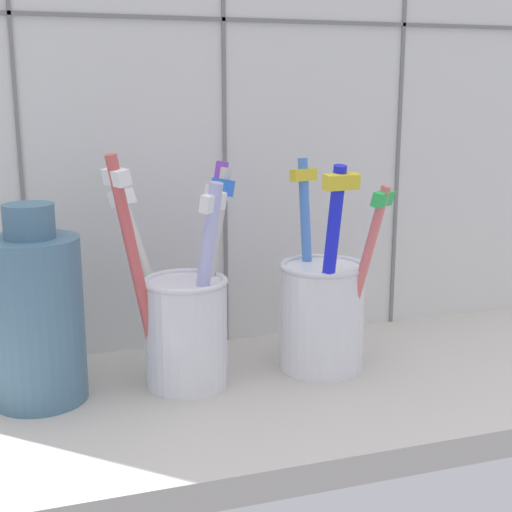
{
  "coord_description": "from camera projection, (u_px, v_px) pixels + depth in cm",
  "views": [
    {
      "loc": [
        -15.94,
        -46.05,
        23.43
      ],
      "look_at": [
        0.0,
        2.66,
        11.34
      ],
      "focal_mm": 50.32,
      "sensor_mm": 36.0,
      "label": 1
    }
  ],
  "objects": [
    {
      "name": "counter_slab",
      "position": [
        267.0,
        401.0,
        0.53
      ],
      "size": [
        64.0,
        22.0,
        2.0
      ],
      "primitive_type": "cube",
      "color": "#BCB7AD",
      "rests_on": "ground"
    },
    {
      "name": "tile_wall_back",
      "position": [
        221.0,
        99.0,
        0.59
      ],
      "size": [
        64.0,
        2.2,
        45.0
      ],
      "color": "silver",
      "rests_on": "ground"
    },
    {
      "name": "toothbrush_cup_right",
      "position": [
        323.0,
        309.0,
        0.55
      ],
      "size": [
        7.21,
        8.33,
        16.29
      ],
      "color": "white",
      "rests_on": "counter_slab"
    },
    {
      "name": "toothbrush_cup_left",
      "position": [
        185.0,
        318.0,
        0.52
      ],
      "size": [
        9.75,
        9.23,
        17.26
      ],
      "color": "white",
      "rests_on": "counter_slab"
    },
    {
      "name": "ceramic_vase",
      "position": [
        36.0,
        315.0,
        0.49
      ],
      "size": [
        6.51,
        6.51,
        13.9
      ],
      "color": "slate",
      "rests_on": "counter_slab"
    }
  ]
}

